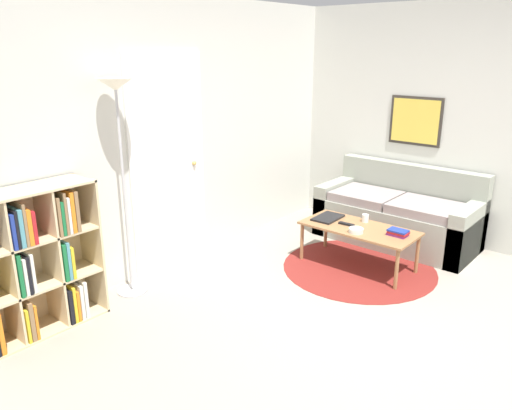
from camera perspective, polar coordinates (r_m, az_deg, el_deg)
The scene contains 13 objects.
ground_plane at distance 3.99m, azimuth 16.50°, elevation -15.33°, with size 14.00×14.00×0.00m, color gray.
wall_back at distance 4.95m, azimuth -9.49°, elevation 7.67°, with size 7.69×0.11×2.60m.
wall_right at distance 6.10m, azimuth 16.31°, elevation 9.16°, with size 0.08×5.47×2.60m.
rug at distance 5.16m, azimuth 11.67°, elevation -7.03°, with size 1.52×1.52×0.01m.
bookshelf at distance 4.12m, azimuth -25.11°, elevation -6.51°, with size 1.06×0.34×1.14m.
floor_lamp at distance 4.28m, azimuth -15.49°, elevation 9.57°, with size 0.30×0.30×1.89m.
couch at distance 5.89m, azimuth 16.03°, elevation -1.18°, with size 0.81×1.72×0.85m.
coffee_table at distance 5.07m, azimuth 11.68°, elevation -2.91°, with size 0.54×1.13×0.42m.
laptop at distance 5.24m, azimuth 8.22°, elevation -1.44°, with size 0.35×0.24×0.02m.
bowl at distance 4.89m, azimuth 11.36°, elevation -2.87°, with size 0.14×0.14×0.05m.
book_stack_on_table at distance 4.91m, azimuth 15.92°, elevation -3.06°, with size 0.13×0.19×0.06m.
cup at distance 5.20m, azimuth 12.38°, elevation -1.48°, with size 0.07×0.07×0.08m.
remote at distance 5.09m, azimuth 10.29°, elevation -2.16°, with size 0.05×0.16×0.02m.
Camera 1 is at (-3.15, -1.24, 2.12)m, focal length 35.00 mm.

